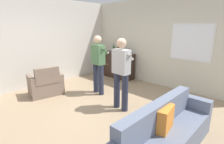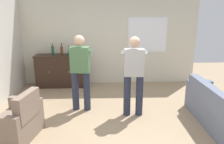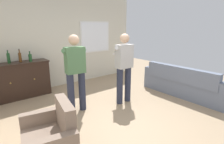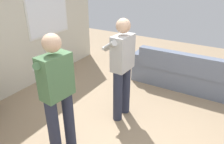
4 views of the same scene
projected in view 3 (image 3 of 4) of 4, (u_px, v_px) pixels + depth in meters
The scene contains 10 objects.
ground at pixel (120, 112), 3.85m from camera, with size 10.40×10.40×0.00m, color #9E8466.
wall_back_with_window at pixel (66, 41), 5.52m from camera, with size 5.20×0.15×2.80m.
couch at pixel (182, 84), 4.72m from camera, with size 0.57×2.26×0.83m.
armchair at pixel (51, 142), 2.41m from camera, with size 0.79×0.98×0.85m.
sideboard_cabinet at pixel (21, 80), 4.58m from camera, with size 1.43×0.49×0.95m.
bottle_wine_green at pixel (8, 58), 4.33m from camera, with size 0.07×0.07×0.33m.
bottle_liquor_amber at pixel (30, 58), 4.56m from camera, with size 0.08×0.08×0.27m.
bottle_spirits_clear at pixel (20, 57), 4.48m from camera, with size 0.07×0.07×0.34m.
person_standing_left at pixel (75, 70), 3.71m from camera, with size 0.55×0.49×1.68m.
person_standing_right at pixel (124, 65), 4.17m from camera, with size 0.56×0.48×1.68m.
Camera 3 is at (-2.35, -2.60, 1.84)m, focal length 28.00 mm.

